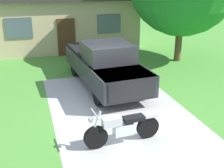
% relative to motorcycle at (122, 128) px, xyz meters
% --- Properties ---
extents(ground_plane, '(80.00, 80.00, 0.00)m').
position_rel_motorcycle_xyz_m(ground_plane, '(0.54, 1.94, -0.47)').
color(ground_plane, '#4A8F36').
extents(driveway_pad, '(4.55, 7.85, 0.01)m').
position_rel_motorcycle_xyz_m(driveway_pad, '(0.54, 1.94, -0.47)').
color(driveway_pad, '#B4B4B4').
rests_on(driveway_pad, ground).
extents(motorcycle, '(2.21, 0.70, 1.09)m').
position_rel_motorcycle_xyz_m(motorcycle, '(0.00, 0.00, 0.00)').
color(motorcycle, black).
rests_on(motorcycle, ground).
extents(pickup_truck, '(2.39, 5.75, 1.90)m').
position_rel_motorcycle_xyz_m(pickup_truck, '(0.71, 4.53, 0.48)').
color(pickup_truck, black).
rests_on(pickup_truck, ground).
extents(neighbor_house, '(9.60, 5.60, 3.50)m').
position_rel_motorcycle_xyz_m(neighbor_house, '(-0.08, 12.33, 1.32)').
color(neighbor_house, tan).
rests_on(neighbor_house, ground).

